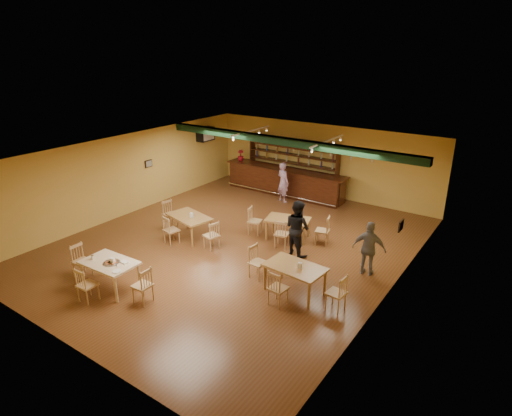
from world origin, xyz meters
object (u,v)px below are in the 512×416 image
Objects in this scene: dining_table_b at (288,229)px; near_table at (111,275)px; dining_table_c at (190,226)px; patron_right_a at (297,228)px; patron_bar at (283,182)px; bar_counter at (285,181)px; dining_table_d at (294,279)px.

near_table reaches higher than dining_table_b.
patron_right_a is (3.54, 0.95, 0.49)m from dining_table_c.
dining_table_b is at bearing 143.92° from patron_bar.
patron_bar reaches higher than bar_counter.
dining_table_c is 0.92× the size of patron_bar.
dining_table_d is at bearing 0.60° from dining_table_c.
patron_bar is (-3.84, 5.73, 0.44)m from dining_table_d.
dining_table_c is 0.99× the size of dining_table_d.
patron_bar is (0.22, 8.29, 0.43)m from near_table.
patron_bar reaches higher than near_table.
dining_table_c is at bearing 172.21° from dining_table_d.
patron_right_a is at bearing 146.57° from patron_bar.
patron_bar is at bearing 128.41° from dining_table_d.
bar_counter is 5.63m from patron_right_a.
dining_table_d is 1.05× the size of near_table.
patron_right_a reaches higher than patron_bar.
dining_table_b is 0.93× the size of dining_table_c.
dining_table_d is 0.93× the size of patron_bar.
dining_table_d is at bearing -56.95° from bar_counter.
bar_counter is at bearing 127.63° from dining_table_d.
dining_table_b is at bearing 128.35° from dining_table_d.
patron_right_a is at bearing 122.64° from dining_table_d.
patron_right_a is at bearing -59.55° from dining_table_b.
patron_right_a is (2.80, -3.78, 0.05)m from patron_bar.
near_table reaches higher than dining_table_d.
near_table is (0.20, -9.12, -0.18)m from bar_counter.
dining_table_b is 5.76m from near_table.
dining_table_c is at bearing -93.20° from bar_counter.
dining_table_b is at bearing 45.56° from dining_table_c.
dining_table_d is (4.58, -1.00, 0.00)m from dining_table_c.
near_table is (-4.06, -2.56, 0.01)m from dining_table_d.
bar_counter is at bearing 107.97° from dining_table_b.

